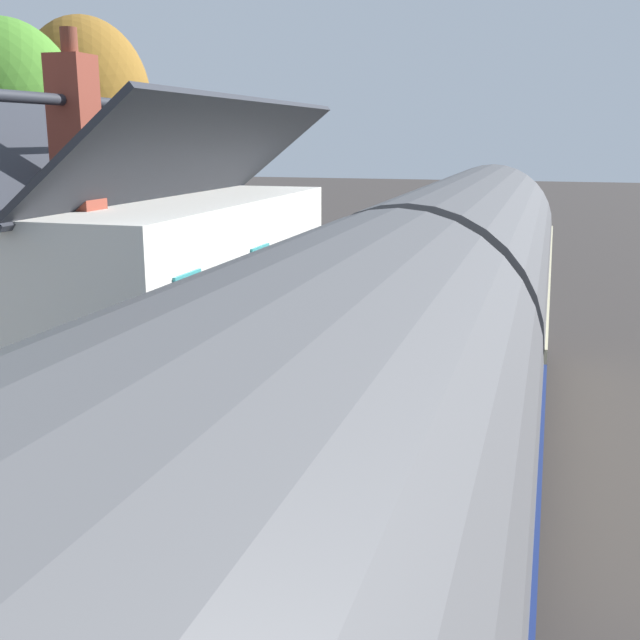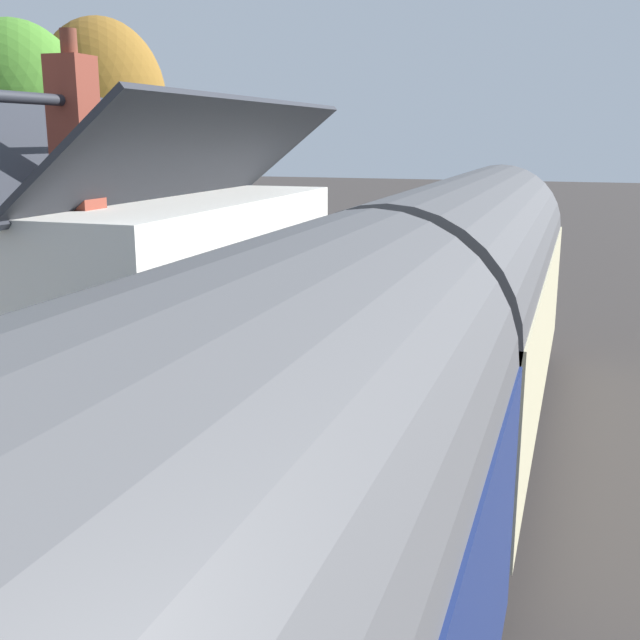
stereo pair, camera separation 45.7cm
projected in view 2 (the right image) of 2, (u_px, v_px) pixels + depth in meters
ground_plane at (372, 481)px, 11.38m from camera, size 160.00×160.00×0.00m
platform at (152, 425)px, 12.41m from camera, size 32.00×5.29×0.85m
platform_edge_coping at (296, 417)px, 11.54m from camera, size 32.00×0.36×0.02m
rail_near at (483, 492)px, 10.86m from camera, size 52.00×0.08×0.14m
rail_far at (384, 478)px, 11.31m from camera, size 52.00×0.08×0.14m
train at (394, 400)px, 8.20m from camera, size 20.42×2.73×4.32m
station_building at (158, 275)px, 13.97m from camera, size 8.19×4.17×5.58m
bench_platform_end at (364, 271)px, 21.29m from camera, size 1.41×0.45×0.88m
planter_edge_far at (365, 309)px, 17.30m from camera, size 1.01×0.32×0.65m
planter_bench_left at (51, 481)px, 8.31m from camera, size 0.49×0.49×0.85m
planter_edge_near at (384, 287)px, 19.31m from camera, size 0.48×0.48×0.79m
station_sign_board at (85, 438)px, 7.64m from camera, size 0.96×0.06×1.57m
tree_mid_background at (102, 103)px, 24.80m from camera, size 4.32×4.02×8.59m
tree_behind_building at (17, 117)px, 16.16m from camera, size 3.06×3.17×7.28m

